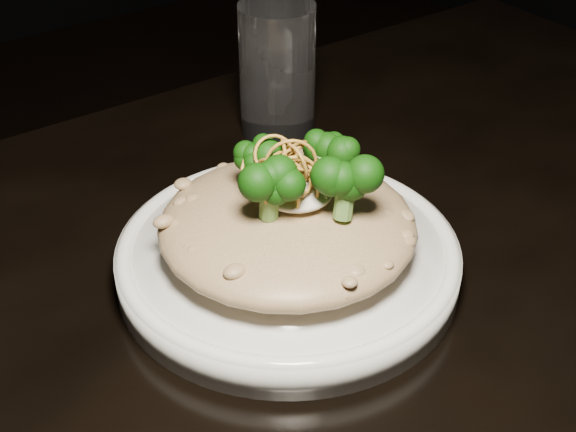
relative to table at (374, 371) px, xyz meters
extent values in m
cube|color=black|center=(0.00, 0.00, 0.06)|extent=(1.10, 0.80, 0.04)
cylinder|color=black|center=(0.48, 0.33, -0.31)|extent=(0.05, 0.05, 0.71)
cylinder|color=white|center=(-0.04, 0.06, 0.10)|extent=(0.26, 0.26, 0.03)
ellipsoid|color=brown|center=(-0.04, 0.06, 0.13)|extent=(0.19, 0.19, 0.04)
ellipsoid|color=silver|center=(-0.04, 0.06, 0.16)|extent=(0.05, 0.05, 0.02)
cylinder|color=silver|center=(0.08, 0.26, 0.15)|extent=(0.10, 0.10, 0.13)
camera|label=1|loc=(-0.33, -0.34, 0.48)|focal=50.00mm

